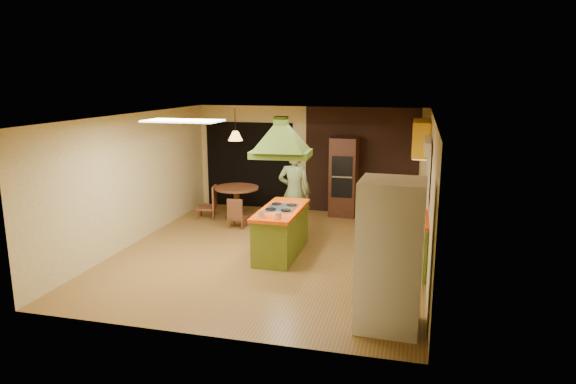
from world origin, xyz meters
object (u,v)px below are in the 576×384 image
(kitchen_island, at_px, (281,231))
(dining_table, at_px, (237,196))
(canister_large, at_px, (410,185))
(wall_oven, at_px, (344,177))
(man, at_px, (294,192))
(refrigerator, at_px, (390,255))

(kitchen_island, distance_m, dining_table, 2.66)
(dining_table, xyz_separation_m, canister_large, (3.81, -0.23, 0.50))
(kitchen_island, bearing_deg, wall_oven, 77.24)
(man, distance_m, canister_large, 2.35)
(man, relative_size, refrigerator, 0.93)
(kitchen_island, relative_size, refrigerator, 0.89)
(refrigerator, height_order, dining_table, refrigerator)
(canister_large, bearing_deg, refrigerator, -92.10)
(dining_table, bearing_deg, refrigerator, -50.66)
(refrigerator, bearing_deg, kitchen_island, 133.47)
(canister_large, bearing_deg, wall_oven, 142.99)
(kitchen_island, height_order, dining_table, kitchen_island)
(man, bearing_deg, dining_table, -33.42)
(refrigerator, xyz_separation_m, dining_table, (-3.66, 4.46, -0.44))
(man, distance_m, wall_oven, 1.96)
(man, height_order, canister_large, man)
(refrigerator, relative_size, canister_large, 9.72)
(man, distance_m, refrigerator, 4.13)
(kitchen_island, xyz_separation_m, canister_large, (2.20, 1.89, 0.58))
(kitchen_island, relative_size, dining_table, 1.74)
(dining_table, height_order, canister_large, canister_large)
(wall_oven, bearing_deg, canister_large, -35.18)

